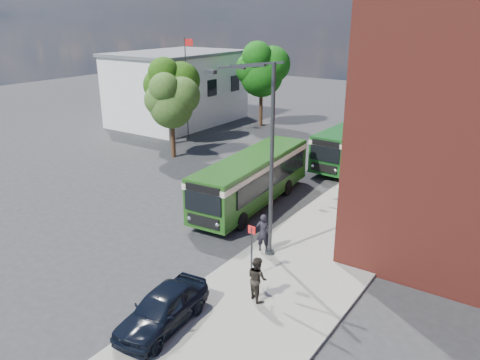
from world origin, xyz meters
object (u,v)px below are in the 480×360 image
Objects in this scene: street_lamp at (265,159)px; bus_front at (252,176)px; parked_car at (163,308)px; bus_rear at (355,140)px.

street_lamp is 6.94m from bus_front.
street_lamp is at bearing 83.79° from parked_car.
street_lamp reaches higher than bus_front.
bus_front is 2.58× the size of parked_car.
bus_rear reaches higher than parked_car.
street_lamp reaches higher than parked_car.
street_lamp is 16.73m from bus_rear.
street_lamp is 0.86× the size of bus_rear.
street_lamp is 7.90m from parked_car.
bus_rear is (-1.88, 16.36, -2.96)m from street_lamp.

